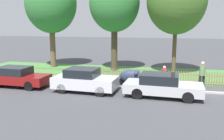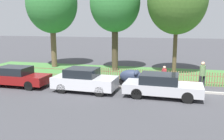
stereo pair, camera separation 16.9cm
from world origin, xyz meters
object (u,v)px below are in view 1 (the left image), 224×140
at_px(parked_car_navy_estate, 162,85).
at_px(covered_motorcycle, 132,76).
at_px(parked_car_black_saloon, 85,80).
at_px(tree_nearest_kerb, 51,4).
at_px(tree_behind_motorcycle, 114,3).
at_px(pedestrian_near_fence, 164,76).
at_px(tree_mid_park, 177,0).
at_px(parked_car_silver_hatchback, 17,77).
at_px(pedestrian_by_lamp, 202,73).

xyz_separation_m(parked_car_navy_estate, covered_motorcycle, (-2.20, 2.31, -0.03)).
bearing_deg(parked_car_black_saloon, tree_nearest_kerb, 129.77).
bearing_deg(tree_behind_motorcycle, tree_nearest_kerb, 176.87).
distance_m(covered_motorcycle, pedestrian_near_fence, 2.27).
relative_size(parked_car_navy_estate, tree_mid_park, 0.51).
xyz_separation_m(parked_car_silver_hatchback, tree_nearest_kerb, (-1.16, 7.90, 5.48)).
bearing_deg(tree_behind_motorcycle, parked_car_black_saloon, -91.44).
height_order(tree_mid_park, pedestrian_near_fence, tree_mid_park).
relative_size(tree_mid_park, pedestrian_by_lamp, 4.92).
xyz_separation_m(covered_motorcycle, pedestrian_by_lamp, (4.73, 0.33, 0.36)).
relative_size(tree_behind_motorcycle, pedestrian_near_fence, 5.65).
bearing_deg(tree_nearest_kerb, covered_motorcycle, -32.95).
xyz_separation_m(covered_motorcycle, pedestrian_near_fence, (2.24, -0.27, 0.20)).
distance_m(tree_nearest_kerb, tree_mid_park, 11.83).
height_order(parked_car_black_saloon, tree_behind_motorcycle, tree_behind_motorcycle).
height_order(covered_motorcycle, tree_behind_motorcycle, tree_behind_motorcycle).
xyz_separation_m(parked_car_black_saloon, tree_mid_park, (5.59, 7.01, 5.45)).
distance_m(parked_car_black_saloon, covered_motorcycle, 3.52).
bearing_deg(covered_motorcycle, pedestrian_by_lamp, 6.98).
relative_size(parked_car_black_saloon, tree_nearest_kerb, 0.46).
height_order(tree_behind_motorcycle, tree_mid_park, tree_mid_park).
bearing_deg(parked_car_black_saloon, pedestrian_by_lamp, 21.27).
relative_size(tree_mid_park, pedestrian_near_fence, 5.84).
height_order(tree_nearest_kerb, tree_mid_park, tree_nearest_kerb).
bearing_deg(pedestrian_by_lamp, tree_nearest_kerb, 129.43).
relative_size(tree_behind_motorcycle, tree_mid_park, 0.97).
relative_size(covered_motorcycle, tree_mid_park, 0.20).
height_order(parked_car_silver_hatchback, tree_nearest_kerb, tree_nearest_kerb).
height_order(tree_nearest_kerb, pedestrian_by_lamp, tree_nearest_kerb).
height_order(parked_car_silver_hatchback, parked_car_black_saloon, parked_car_black_saloon).
bearing_deg(tree_mid_park, pedestrian_by_lamp, -67.28).
distance_m(parked_car_navy_estate, tree_mid_park, 8.98).
relative_size(tree_nearest_kerb, pedestrian_near_fence, 5.85).
height_order(parked_car_silver_hatchback, pedestrian_by_lamp, pedestrian_by_lamp).
xyz_separation_m(tree_behind_motorcycle, pedestrian_near_fence, (4.76, -5.69, -5.22)).
distance_m(parked_car_silver_hatchback, parked_car_black_saloon, 5.04).
distance_m(parked_car_navy_estate, tree_nearest_kerb, 14.78).
bearing_deg(tree_behind_motorcycle, tree_mid_park, -7.05).
bearing_deg(pedestrian_near_fence, tree_mid_park, -41.97).
bearing_deg(parked_car_black_saloon, parked_car_navy_estate, 1.47).
bearing_deg(tree_nearest_kerb, parked_car_black_saloon, -52.32).
xyz_separation_m(covered_motorcycle, tree_behind_motorcycle, (-2.51, 5.42, 5.41)).
relative_size(parked_car_silver_hatchback, pedestrian_by_lamp, 2.44).
xyz_separation_m(parked_car_black_saloon, covered_motorcycle, (2.71, 2.25, -0.08)).
xyz_separation_m(parked_car_silver_hatchback, parked_car_black_saloon, (5.04, -0.12, 0.05)).
distance_m(tree_nearest_kerb, pedestrian_near_fence, 13.75).
bearing_deg(parked_car_silver_hatchback, tree_behind_motorcycle, 56.49).
xyz_separation_m(pedestrian_near_fence, pedestrian_by_lamp, (2.49, 0.60, 0.16)).
distance_m(parked_car_black_saloon, pedestrian_near_fence, 5.33).
xyz_separation_m(tree_behind_motorcycle, tree_mid_park, (5.39, -0.67, 0.12)).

